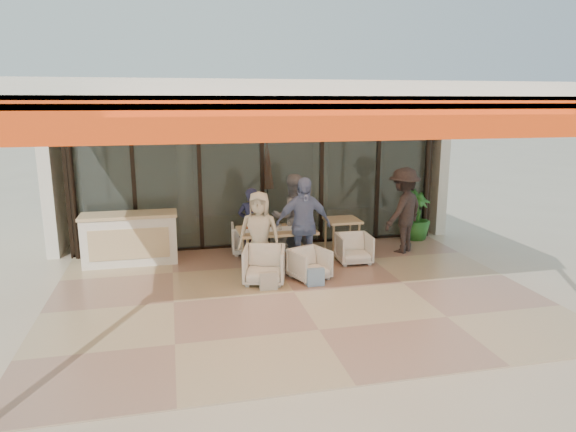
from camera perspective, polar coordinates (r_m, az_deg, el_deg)
name	(u,v)px	position (r m, az deg, el deg)	size (l,w,h in m)	color
ground	(294,294)	(8.80, 0.68, -8.62)	(70.00, 70.00, 0.00)	#C6B293
terrace_floor	(294,293)	(8.80, 0.69, -8.59)	(8.00, 6.00, 0.01)	tan
terrace_structure	(299,97)	(7.95, 1.21, 13.06)	(8.00, 6.00, 3.40)	silver
glass_storefront	(262,176)	(11.25, -2.90, 4.50)	(8.08, 0.10, 3.20)	#9EADA3
interior_block	(246,139)	(13.46, -4.65, 8.51)	(9.05, 3.62, 3.52)	silver
host_counter	(130,239)	(10.64, -17.13, -2.41)	(1.85, 0.65, 1.04)	silver
dining_table	(276,232)	(10.06, -1.33, -1.78)	(1.50, 0.90, 0.93)	#D9BF84
chair_far_left	(248,237)	(10.97, -4.44, -2.34)	(0.70, 0.66, 0.72)	white
chair_far_right	(287,235)	(11.12, -0.15, -2.09)	(0.70, 0.66, 0.72)	white
chair_near_left	(264,263)	(9.17, -2.66, -5.29)	(0.72, 0.67, 0.74)	white
chair_near_right	(310,263)	(9.37, 2.43, -5.23)	(0.62, 0.58, 0.64)	white
diner_navy	(252,224)	(10.40, -4.06, -0.94)	(0.55, 0.36, 1.51)	#171933
diner_grey	(292,216)	(10.53, 0.45, -0.05)	(0.85, 0.67, 1.76)	slate
diner_cream	(259,234)	(9.53, -3.22, -1.97)	(0.77, 0.50, 1.58)	beige
diner_periwinkle	(303,225)	(9.67, 1.68, -1.00)	(1.07, 0.44, 1.82)	#6980AF
tote_bag_cream	(269,282)	(8.87, -2.17, -7.30)	(0.30, 0.10, 0.34)	silver
tote_bag_blue	(316,278)	(9.05, 3.10, -6.88)	(0.30, 0.10, 0.34)	#99BFD8
side_table	(342,224)	(10.97, 6.05, -0.89)	(0.70, 0.70, 0.74)	#D9BF84
side_chair	(354,247)	(10.37, 7.35, -3.47)	(0.65, 0.61, 0.67)	white
standing_woman	(403,211)	(11.15, 12.70, 0.59)	(1.19, 0.68, 1.84)	black
potted_palm	(416,216)	(12.32, 14.05, 0.05)	(0.66, 0.66, 1.17)	#1E5919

